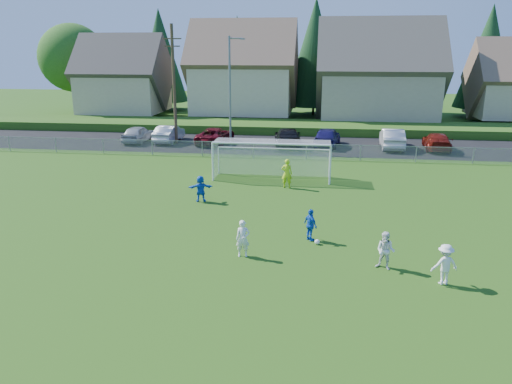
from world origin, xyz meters
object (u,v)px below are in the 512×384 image
Objects in this scene: car_d at (288,137)px; car_b at (169,134)px; car_e at (327,137)px; player_blue_b at (201,189)px; player_blue_a at (311,225)px; player_white_c at (445,264)px; car_c at (215,136)px; soccer_ball at (317,242)px; player_white_b at (386,251)px; car_a at (138,134)px; car_g at (437,142)px; soccer_goal at (272,153)px; goalkeeper at (287,173)px; car_f at (392,138)px; player_white_a at (243,239)px.

car_b is at bearing -9.22° from car_d.
player_blue_b is at bearing 75.50° from car_e.
player_white_c is at bearing -164.11° from player_blue_a.
car_c is (4.25, -0.21, -0.04)m from car_b.
player_white_b is at bearing -39.78° from soccer_ball.
car_d is (-5.33, 23.99, 0.03)m from player_white_b.
player_white_c is 0.33× the size of car_b.
car_a is 6.97m from car_c.
car_e is at bearing -178.36° from car_b.
car_g is 0.64× the size of soccer_goal.
car_c is 0.68× the size of soccer_goal.
player_white_b is at bearing 96.63° from car_d.
car_d is (-0.83, 13.05, -0.11)m from goalkeeper.
car_a is at bearing 3.71° from car_g.
player_white_c is (4.51, -3.15, 0.64)m from soccer_ball.
soccer_goal reaches higher than car_g.
car_c is at bearing -15.57° from player_blue_a.
player_blue_b is 0.27× the size of car_d.
car_d is (3.64, 16.41, 0.04)m from player_blue_b.
player_blue_b is 6.50m from soccer_goal.
car_f reaches higher than car_d.
car_d reaches higher than car_c.
player_white_a is at bearing -26.31° from player_white_c.
car_a is (-15.77, 21.64, 0.02)m from player_blue_a.
car_f reaches higher than player_blue_b.
car_g is at bearing -149.54° from player_blue_b.
car_b reaches higher than soccer_ball.
soccer_ball is at bearing 77.13° from car_f.
car_e is (3.52, 23.96, 0.05)m from player_white_a.
car_g is (8.91, -0.48, -0.12)m from car_e.
car_b is 10.63m from car_d.
goalkeeper is 0.41× the size of car_a.
player_blue_b is 18.25m from car_e.
goalkeeper is 0.35× the size of car_f.
player_blue_b reaches higher than soccer_ball.
player_blue_a is (2.65, 2.07, -0.04)m from player_white_a.
soccer_ball is 24.06m from car_c.
soccer_goal is (-1.09, 2.11, 0.75)m from goalkeeper.
player_white_a is 5.56m from player_white_b.
player_white_a is 1.01× the size of player_white_c.
goalkeeper is 0.37× the size of car_e.
player_blue_a is (-4.82, 3.57, -0.04)m from player_white_c.
car_a is 0.91× the size of car_e.
goalkeeper is at bearing -76.65° from player_white_c.
player_white_c is 26.03m from car_d.
player_blue_b is (-10.91, 8.59, -0.03)m from player_white_c.
car_f is at bearing 75.01° from soccer_ball.
car_d is (-2.45, 21.43, 0.06)m from player_blue_a.
player_white_a is 10.50m from goalkeeper.
soccer_ball is 0.15× the size of player_blue_a.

